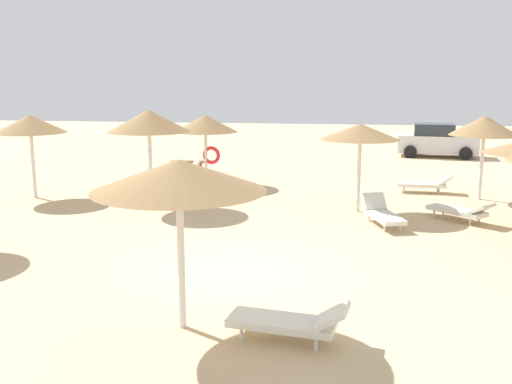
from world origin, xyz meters
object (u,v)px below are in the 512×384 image
(parasol_2, at_px, (360,132))
(parasol_5, at_px, (205,124))
(lounger_5, at_px, (179,172))
(bench_0, at_px, (188,164))
(parasol_6, at_px, (30,124))
(lounger_3, at_px, (290,322))
(parasol_1, at_px, (484,126))
(parasol_9, at_px, (149,121))
(lounger_4, at_px, (461,211))
(parked_car, at_px, (437,141))
(lounger_2, at_px, (382,214))
(lounger_1, at_px, (425,184))
(parasol_3, at_px, (179,176))

(parasol_2, xyz_separation_m, parasol_5, (-5.69, 3.79, -0.13))
(lounger_5, bearing_deg, bench_0, 94.10)
(parasol_6, xyz_separation_m, lounger_3, (9.67, -9.71, -2.22))
(parasol_2, distance_m, parasol_6, 10.99)
(parasol_2, bearing_deg, parasol_1, 30.17)
(parasol_6, bearing_deg, lounger_3, -45.11)
(lounger_3, bearing_deg, parasol_6, 134.89)
(parasol_9, bearing_deg, parasol_1, 14.19)
(parasol_5, xyz_separation_m, lounger_4, (8.61, -4.62, -2.02))
(parasol_5, bearing_deg, parasol_9, -101.73)
(parasol_9, distance_m, parked_car, 17.57)
(parasol_2, distance_m, bench_0, 10.00)
(parasol_6, height_order, parked_car, parasol_6)
(parasol_5, distance_m, parasol_6, 6.23)
(parasol_2, distance_m, lounger_4, 3.72)
(parasol_1, xyz_separation_m, bench_0, (-11.33, 4.22, -2.15))
(parasol_6, bearing_deg, parked_car, 39.82)
(parked_car, bearing_deg, lounger_2, -104.17)
(lounger_1, relative_size, parked_car, 0.46)
(parasol_6, bearing_deg, lounger_4, -5.42)
(parasol_9, relative_size, bench_0, 2.01)
(parasol_6, relative_size, lounger_4, 1.58)
(parasol_9, relative_size, parked_car, 0.74)
(parasol_6, height_order, lounger_1, parasol_6)
(parasol_6, relative_size, parked_car, 0.69)
(lounger_4, bearing_deg, parasol_3, -126.48)
(parasol_1, relative_size, parked_car, 0.68)
(parasol_2, distance_m, parasol_3, 9.51)
(parasol_2, bearing_deg, parasol_5, 146.34)
(parasol_3, bearing_deg, lounger_3, -7.43)
(lounger_5, bearing_deg, lounger_3, -67.52)
(parked_car, bearing_deg, parasol_2, -108.32)
(parasol_6, height_order, parasol_9, parasol_9)
(bench_0, bearing_deg, parasol_6, -121.73)
(lounger_3, bearing_deg, parasol_2, 81.95)
(parasol_6, distance_m, bench_0, 7.55)
(lounger_1, xyz_separation_m, bench_0, (-9.67, 3.28, 0.03))
(parked_car, bearing_deg, lounger_1, -100.88)
(parasol_9, xyz_separation_m, lounger_2, (7.18, -1.32, -2.42))
(parasol_1, height_order, lounger_4, parasol_1)
(parked_car, bearing_deg, parasol_5, -136.68)
(parasol_3, relative_size, lounger_5, 1.46)
(parasol_5, bearing_deg, lounger_4, -28.21)
(lounger_2, distance_m, parked_car, 15.40)
(lounger_1, height_order, lounger_4, lounger_1)
(parasol_1, xyz_separation_m, parked_car, (0.25, 10.90, -1.68))
(lounger_5, relative_size, parked_car, 0.47)
(parasol_3, xyz_separation_m, lounger_4, (6.03, 8.16, -2.25))
(parasol_2, bearing_deg, lounger_4, -15.84)
(parasol_6, relative_size, parasol_9, 0.92)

